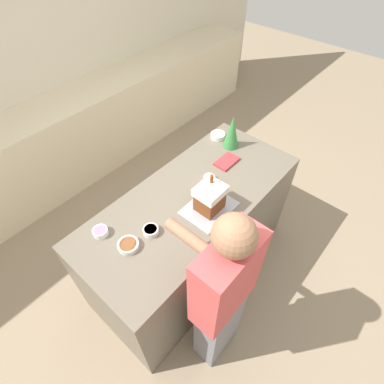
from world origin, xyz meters
TOP-DOWN VIEW (x-y plane):
  - ground_plane at (0.00, 0.00)m, footprint 12.00×12.00m
  - wall_back at (0.00, 2.25)m, footprint 8.00×0.05m
  - back_cabinet_block at (0.00, 1.92)m, footprint 6.00×0.60m
  - kitchen_island at (0.00, 0.00)m, footprint 1.86×0.81m
  - baking_tray at (-0.00, -0.16)m, footprint 0.37×0.29m
  - gingerbread_house at (-0.00, -0.16)m, footprint 0.20×0.18m
  - decorative_tree at (0.68, 0.15)m, footprint 0.14×0.14m
  - candy_bowl_near_tray_left at (-0.42, 0.00)m, footprint 0.11×0.11m
  - candy_bowl_near_tray_right at (0.70, 0.31)m, footprint 0.13×0.13m
  - candy_bowl_behind_tray at (-0.65, 0.25)m, footprint 0.10×0.10m
  - candy_bowl_far_right at (-0.60, 0.03)m, footprint 0.14×0.14m
  - candy_bowl_center_rear at (0.23, 0.02)m, footprint 0.09×0.09m
  - cookbook at (0.49, 0.04)m, footprint 0.21×0.13m
  - person at (-0.43, -0.62)m, footprint 0.43×0.54m

SIDE VIEW (x-z plane):
  - ground_plane at x=0.00m, z-range 0.00..0.00m
  - kitchen_island at x=0.00m, z-range 0.00..0.96m
  - back_cabinet_block at x=0.00m, z-range 0.00..0.96m
  - person at x=-0.43m, z-range 0.03..1.66m
  - baking_tray at x=0.00m, z-range 0.96..0.96m
  - cookbook at x=0.49m, z-range 0.96..0.98m
  - candy_bowl_center_rear at x=0.23m, z-range 0.96..1.00m
  - candy_bowl_far_right at x=-0.60m, z-range 0.96..1.00m
  - candy_bowl_near_tray_left at x=-0.42m, z-range 0.96..1.00m
  - candy_bowl_near_tray_right at x=0.70m, z-range 0.96..1.00m
  - candy_bowl_behind_tray at x=-0.65m, z-range 0.96..1.00m
  - gingerbread_house at x=0.00m, z-range 0.94..1.21m
  - decorative_tree at x=0.68m, z-range 0.96..1.26m
  - wall_back at x=0.00m, z-range 0.00..2.60m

